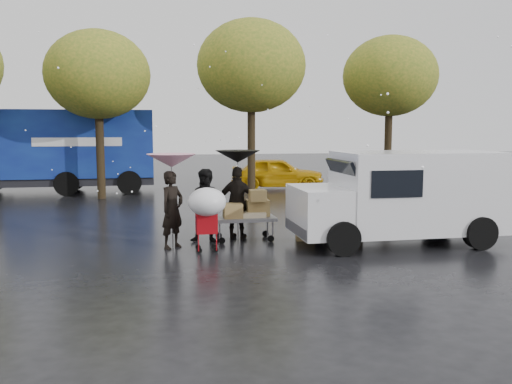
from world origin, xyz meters
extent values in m
plane|color=black|center=(0.00, 0.00, 0.00)|extent=(90.00, 90.00, 0.00)
imported|color=black|center=(-1.09, 0.52, 0.89)|extent=(0.77, 0.76, 1.79)
imported|color=black|center=(-0.23, 0.99, 0.89)|extent=(0.98, 0.82, 1.79)
imported|color=black|center=(0.54, 1.22, 0.91)|extent=(1.15, 0.86, 1.81)
cylinder|color=#4C4C4C|center=(-1.09, 0.52, 1.01)|extent=(0.02, 0.02, 2.03)
cone|color=#D85985|center=(-1.09, 0.52, 2.03)|extent=(1.13, 1.13, 0.30)
sphere|color=#4C4C4C|center=(-1.09, 0.52, 2.06)|extent=(0.06, 0.06, 0.06)
cylinder|color=#4C4C4C|center=(0.54, 1.22, 1.03)|extent=(0.02, 0.02, 2.06)
cone|color=black|center=(0.54, 1.22, 2.06)|extent=(1.10, 1.10, 0.30)
sphere|color=#4C4C4C|center=(0.54, 1.22, 2.09)|extent=(0.06, 0.06, 0.06)
cube|color=slate|center=(0.67, 1.05, 0.55)|extent=(1.50, 0.80, 0.08)
cylinder|color=slate|center=(-0.08, 1.05, 0.80)|extent=(0.04, 0.04, 0.60)
cube|color=olive|center=(1.02, 1.15, 0.79)|extent=(0.55, 0.45, 0.40)
cube|color=olive|center=(0.37, 0.95, 0.77)|extent=(0.45, 0.40, 0.35)
cube|color=olive|center=(0.97, 0.90, 1.13)|extent=(0.40, 0.35, 0.28)
cube|color=#C2B187|center=(0.72, 1.05, 0.65)|extent=(0.90, 0.55, 0.12)
cylinder|color=black|center=(0.07, 0.73, 0.08)|extent=(0.16, 0.05, 0.16)
cylinder|color=black|center=(0.07, 1.37, 0.08)|extent=(0.16, 0.05, 0.16)
cylinder|color=black|center=(1.27, 0.73, 0.08)|extent=(0.16, 0.05, 0.16)
cylinder|color=black|center=(1.27, 1.37, 0.08)|extent=(0.16, 0.05, 0.16)
cube|color=#A30910|center=(-0.36, 0.03, 0.65)|extent=(0.47, 0.41, 0.45)
cylinder|color=#A30910|center=(-0.36, -0.16, 1.02)|extent=(0.42, 0.02, 0.02)
cylinder|color=#4C4C4C|center=(-0.36, -0.16, 0.95)|extent=(0.02, 0.02, 0.60)
ellipsoid|color=white|center=(-0.36, -0.16, 1.15)|extent=(0.84, 0.84, 0.63)
cylinder|color=black|center=(-0.54, -0.13, 0.06)|extent=(0.12, 0.04, 0.12)
cylinder|color=black|center=(-0.54, 0.19, 0.06)|extent=(0.12, 0.04, 0.12)
cylinder|color=black|center=(-0.18, -0.13, 0.06)|extent=(0.12, 0.04, 0.12)
cylinder|color=black|center=(-0.18, 0.19, 0.06)|extent=(0.12, 0.04, 0.12)
cube|color=white|center=(4.70, -0.01, 1.25)|extent=(3.80, 2.00, 1.90)
cube|color=white|center=(2.30, -0.01, 0.85)|extent=(1.20, 1.95, 1.10)
cube|color=black|center=(2.85, -0.01, 1.70)|extent=(0.37, 1.70, 0.67)
cube|color=slate|center=(1.75, -0.01, 0.45)|extent=(0.12, 1.90, 0.25)
cylinder|color=black|center=(2.50, -0.96, 0.38)|extent=(0.76, 0.28, 0.76)
cylinder|color=black|center=(2.50, 0.94, 0.38)|extent=(0.76, 0.28, 0.76)
cylinder|color=black|center=(5.80, -0.96, 0.38)|extent=(0.76, 0.28, 0.76)
cylinder|color=black|center=(5.80, 0.94, 0.38)|extent=(0.76, 0.28, 0.76)
cube|color=navy|center=(-4.47, 12.24, 2.10)|extent=(6.00, 2.50, 2.80)
cube|color=black|center=(-5.47, 12.24, 0.55)|extent=(8.00, 2.30, 0.35)
cube|color=white|center=(-4.47, 10.98, 2.20)|extent=(3.50, 0.03, 0.35)
cylinder|color=black|center=(-2.47, 11.09, 0.50)|extent=(1.00, 0.30, 1.00)
cylinder|color=black|center=(-2.47, 13.39, 0.50)|extent=(1.00, 0.30, 1.00)
cube|color=olive|center=(3.37, 0.74, 0.22)|extent=(0.54, 0.47, 0.43)
cube|color=olive|center=(2.16, 0.80, 0.18)|extent=(0.52, 0.44, 0.36)
imported|color=#DA9F0B|center=(4.09, 12.07, 0.72)|extent=(4.44, 2.43, 1.43)
cylinder|color=black|center=(-3.50, 10.00, 2.24)|extent=(0.32, 0.32, 4.48)
ellipsoid|color=#42631C|center=(-3.50, 10.00, 4.80)|extent=(4.00, 4.00, 3.40)
cylinder|color=black|center=(2.50, 10.00, 2.45)|extent=(0.32, 0.32, 4.90)
ellipsoid|color=#42631C|center=(2.50, 10.00, 5.25)|extent=(4.40, 4.40, 3.74)
cylinder|color=black|center=(8.50, 10.00, 2.31)|extent=(0.32, 0.32, 4.62)
ellipsoid|color=#42631C|center=(8.50, 10.00, 4.95)|extent=(4.00, 4.00, 3.40)
camera|label=1|loc=(-1.53, -11.92, 2.76)|focal=38.00mm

